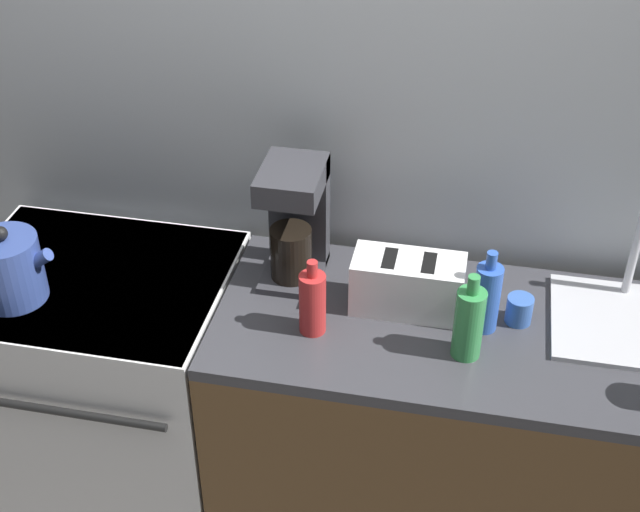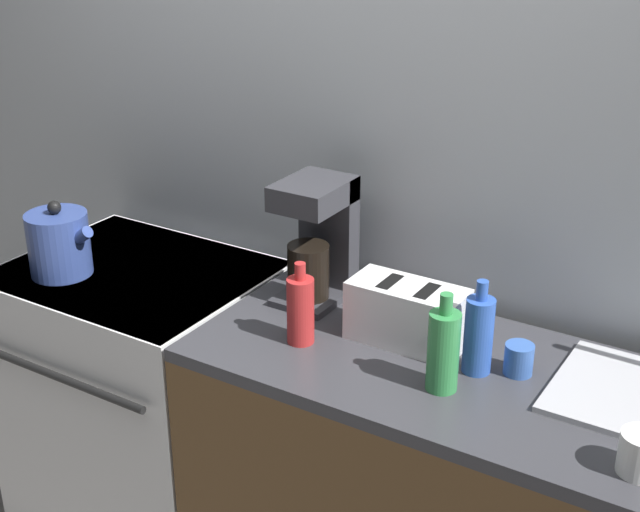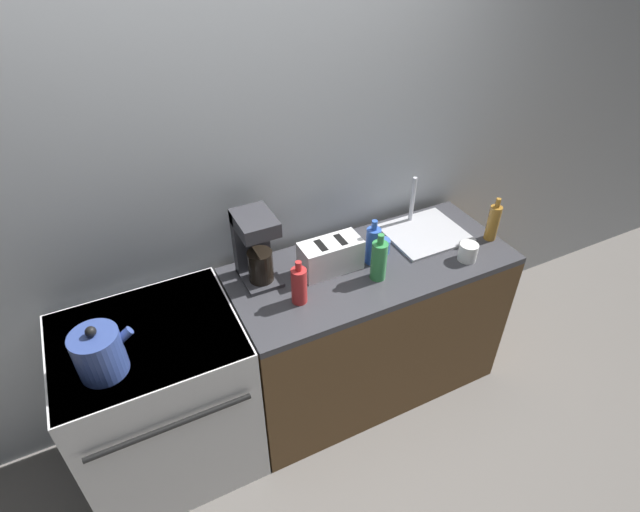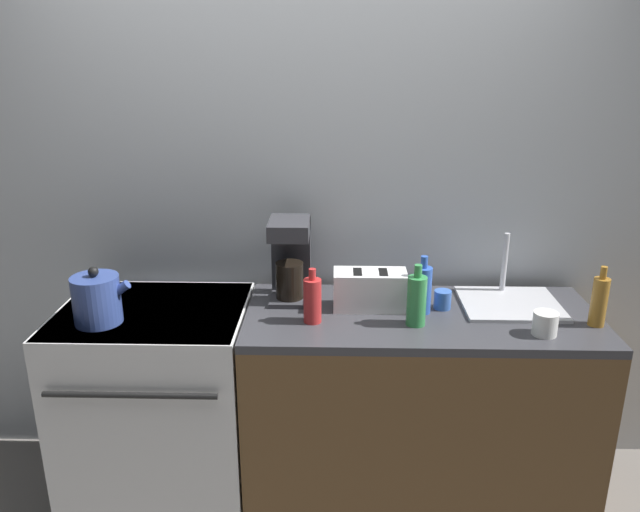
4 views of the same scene
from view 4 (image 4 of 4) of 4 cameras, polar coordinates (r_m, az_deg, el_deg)
The scene contains 13 objects.
wall_back at distance 2.86m, azimuth -1.78°, elevation 5.21°, with size 8.00×0.05×2.60m.
stove at distance 2.93m, azimuth -14.42°, elevation -12.73°, with size 0.79×0.69×0.91m.
counter_block at distance 2.85m, azimuth 8.78°, elevation -13.59°, with size 1.46×0.63×0.91m.
kettle at distance 2.64m, azimuth -19.71°, elevation -3.75°, with size 0.24×0.19×0.24m.
toaster at distance 2.63m, azimuth 4.58°, elevation -3.10°, with size 0.31×0.14×0.16m.
coffee_maker at distance 2.70m, azimuth -2.74°, elevation -0.07°, with size 0.17×0.23×0.36m.
sink_tray at distance 2.80m, azimuth 16.94°, elevation -3.97°, with size 0.41×0.37×0.28m.
bottle_blue at distance 2.61m, azimuth 9.37°, elevation -3.01°, with size 0.07×0.07×0.25m.
bottle_red at distance 2.49m, azimuth -0.70°, elevation -4.03°, with size 0.07×0.07×0.23m.
bottle_amber at distance 2.69m, azimuth 24.16°, elevation -3.77°, with size 0.06×0.06×0.25m.
bottle_green at distance 2.49m, azimuth 8.82°, elevation -3.99°, with size 0.08×0.08×0.25m.
cup_white at distance 2.55m, azimuth 19.89°, elevation -5.83°, with size 0.09×0.09×0.09m.
cup_blue at distance 2.69m, azimuth 11.14°, elevation -3.93°, with size 0.07×0.07×0.08m.
Camera 4 is at (0.16, -2.07, 1.98)m, focal length 35.00 mm.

